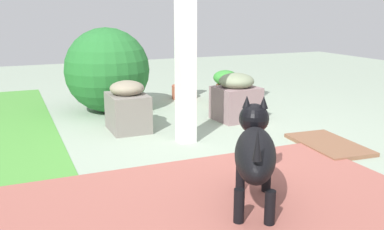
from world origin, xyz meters
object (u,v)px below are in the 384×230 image
(dog, at_px, (255,149))
(doormat, at_px, (329,144))
(round_shrub, at_px, (107,70))
(stone_planter_mid, at_px, (128,107))
(stone_planter_nearest, at_px, (236,97))
(terracotta_pot_broad, at_px, (225,85))
(terracotta_pot_tall, at_px, (183,84))
(porch_pillar, at_px, (185,2))

(dog, xyz_separation_m, doormat, (0.67, -1.10, -0.31))
(round_shrub, relative_size, doormat, 1.29)
(round_shrub, bearing_deg, stone_planter_mid, 179.67)
(round_shrub, xyz_separation_m, dog, (-2.57, -0.24, -0.12))
(stone_planter_nearest, xyz_separation_m, doormat, (-1.05, -0.27, -0.21))
(dog, distance_m, doormat, 1.33)
(terracotta_pot_broad, bearing_deg, terracotta_pot_tall, 30.62)
(terracotta_pot_broad, relative_size, dog, 0.52)
(doormat, bearing_deg, terracotta_pot_broad, 1.73)
(round_shrub, distance_m, terracotta_pot_tall, 1.07)
(dog, bearing_deg, terracotta_pot_broad, -23.95)
(terracotta_pot_broad, bearing_deg, stone_planter_nearest, 161.33)
(porch_pillar, xyz_separation_m, doormat, (-0.57, -1.00, -1.11))
(round_shrub, distance_m, doormat, 2.37)
(terracotta_pot_broad, distance_m, doormat, 1.71)
(stone_planter_nearest, bearing_deg, stone_planter_mid, 87.68)
(stone_planter_nearest, distance_m, round_shrub, 1.39)
(stone_planter_nearest, distance_m, doormat, 1.10)
(stone_planter_nearest, height_order, terracotta_pot_broad, stone_planter_nearest)
(stone_planter_mid, height_order, terracotta_pot_tall, terracotta_pot_tall)
(terracotta_pot_broad, xyz_separation_m, terracotta_pot_tall, (0.51, 0.30, -0.04))
(porch_pillar, bearing_deg, stone_planter_mid, 33.72)
(terracotta_pot_broad, relative_size, terracotta_pot_tall, 0.77)
(porch_pillar, xyz_separation_m, terracotta_pot_broad, (1.12, -0.95, -0.90))
(stone_planter_mid, height_order, doormat, stone_planter_mid)
(porch_pillar, height_order, terracotta_pot_tall, porch_pillar)
(porch_pillar, xyz_separation_m, stone_planter_mid, (0.52, 0.35, -0.91))
(terracotta_pot_tall, distance_m, dog, 2.98)
(porch_pillar, bearing_deg, terracotta_pot_broad, -40.21)
(terracotta_pot_tall, bearing_deg, terracotta_pot_broad, -149.38)
(terracotta_pot_broad, bearing_deg, doormat, -178.27)
(stone_planter_nearest, bearing_deg, terracotta_pot_broad, -18.67)
(round_shrub, bearing_deg, porch_pillar, -165.52)
(terracotta_pot_broad, relative_size, doormat, 0.58)
(porch_pillar, bearing_deg, round_shrub, 14.48)
(stone_planter_nearest, distance_m, stone_planter_mid, 1.08)
(stone_planter_mid, bearing_deg, terracotta_pot_tall, -41.66)
(round_shrub, bearing_deg, terracotta_pot_broad, -99.05)
(porch_pillar, bearing_deg, doormat, -119.75)
(stone_planter_nearest, height_order, stone_planter_mid, stone_planter_nearest)
(terracotta_pot_tall, relative_size, dog, 0.68)
(terracotta_pot_tall, distance_m, doormat, 2.24)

